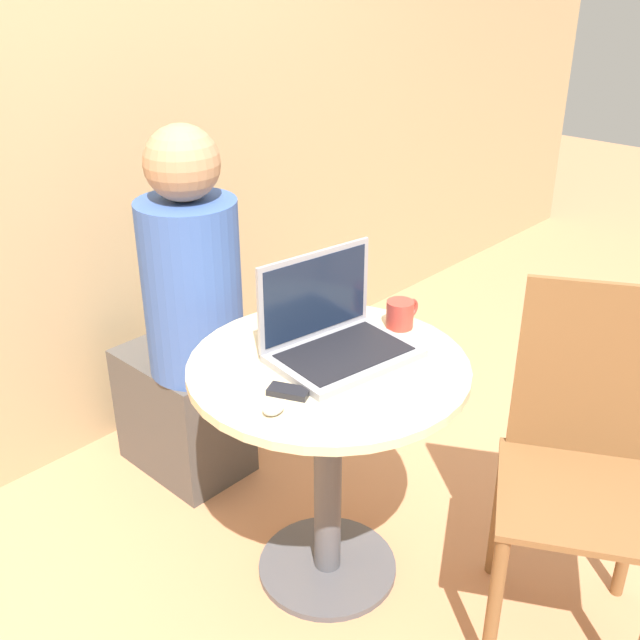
{
  "coord_description": "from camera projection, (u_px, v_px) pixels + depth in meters",
  "views": [
    {
      "loc": [
        -1.25,
        -1.13,
        1.67
      ],
      "look_at": [
        0.02,
        0.05,
        0.81
      ],
      "focal_mm": 42.0,
      "sensor_mm": 36.0,
      "label": 1
    }
  ],
  "objects": [
    {
      "name": "computer_mouse",
      "position": [
        273.0,
        407.0,
        1.72
      ],
      "size": [
        0.06,
        0.04,
        0.04
      ],
      "color": "#B2B2B7",
      "rests_on": "round_table"
    },
    {
      "name": "round_table",
      "position": [
        328.0,
        424.0,
        2.02
      ],
      "size": [
        0.74,
        0.74,
        0.71
      ],
      "color": "#4C4C51",
      "rests_on": "ground_plane"
    },
    {
      "name": "chair_empty",
      "position": [
        580.0,
        468.0,
        1.9
      ],
      "size": [
        0.54,
        0.54,
        0.96
      ],
      "color": "brown",
      "rests_on": "ground_plane"
    },
    {
      "name": "coffee_cup",
      "position": [
        401.0,
        314.0,
        2.11
      ],
      "size": [
        0.12,
        0.08,
        0.08
      ],
      "color": "#B2382D",
      "rests_on": "round_table"
    },
    {
      "name": "ground_plane",
      "position": [
        327.0,
        568.0,
        2.25
      ],
      "size": [
        12.0,
        12.0,
        0.0
      ],
      "primitive_type": "plane",
      "color": "tan"
    },
    {
      "name": "person_seated",
      "position": [
        187.0,
        338.0,
        2.45
      ],
      "size": [
        0.31,
        0.48,
        1.23
      ],
      "color": "#4C4742",
      "rests_on": "ground_plane"
    },
    {
      "name": "back_wall",
      "position": [
        69.0,
        82.0,
        2.36
      ],
      "size": [
        7.0,
        0.05,
        2.6
      ],
      "color": "tan",
      "rests_on": "ground_plane"
    },
    {
      "name": "laptop",
      "position": [
        334.0,
        335.0,
        1.96
      ],
      "size": [
        0.4,
        0.31,
        0.26
      ],
      "color": "gray",
      "rests_on": "round_table"
    },
    {
      "name": "cell_phone",
      "position": [
        289.0,
        392.0,
        1.8
      ],
      "size": [
        0.09,
        0.11,
        0.02
      ],
      "color": "black",
      "rests_on": "round_table"
    }
  ]
}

